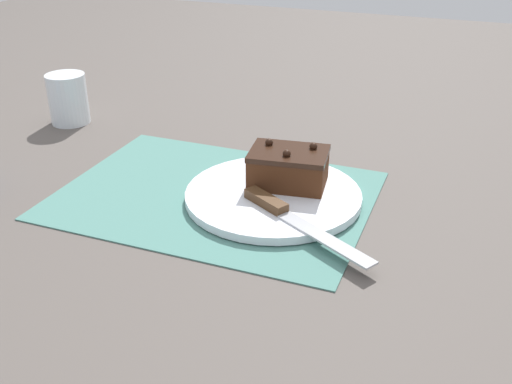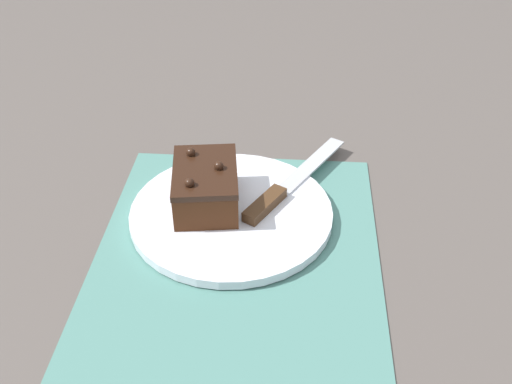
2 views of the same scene
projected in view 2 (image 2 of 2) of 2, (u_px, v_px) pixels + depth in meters
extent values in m
plane|color=#544C47|center=(236.00, 267.00, 0.70)|extent=(3.00, 3.00, 0.00)
cube|color=slate|center=(236.00, 266.00, 0.70)|extent=(0.46, 0.34, 0.00)
cylinder|color=white|center=(231.00, 213.00, 0.77)|extent=(0.26, 0.26, 0.01)
cube|color=#472614|center=(206.00, 189.00, 0.76)|extent=(0.12, 0.09, 0.05)
cube|color=black|center=(205.00, 172.00, 0.75)|extent=(0.12, 0.10, 0.01)
sphere|color=black|center=(189.00, 183.00, 0.71)|extent=(0.01, 0.01, 0.01)
sphere|color=black|center=(219.00, 166.00, 0.74)|extent=(0.01, 0.01, 0.01)
sphere|color=black|center=(191.00, 152.00, 0.77)|extent=(0.01, 0.01, 0.01)
cube|color=#472D19|center=(265.00, 205.00, 0.76)|extent=(0.07, 0.05, 0.01)
cube|color=#B7BABF|center=(311.00, 165.00, 0.84)|extent=(0.15, 0.10, 0.00)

